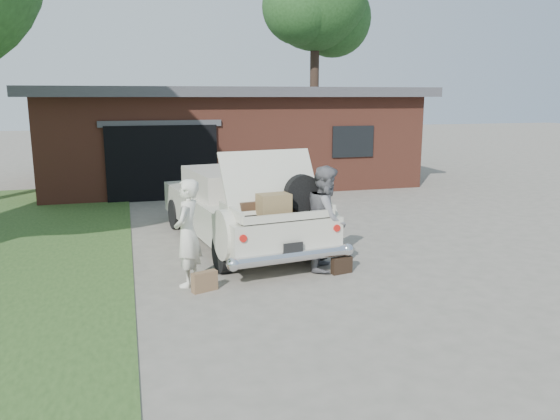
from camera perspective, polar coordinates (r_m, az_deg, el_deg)
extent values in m
plane|color=gray|center=(9.14, 1.03, -7.51)|extent=(90.00, 90.00, 0.00)
cube|color=brown|center=(20.12, -5.72, 7.42)|extent=(12.00, 7.00, 3.00)
cube|color=#4C4C51|center=(20.06, -5.82, 12.12)|extent=(12.80, 7.80, 0.30)
cube|color=black|center=(16.45, -12.19, 4.83)|extent=(3.20, 0.30, 2.20)
cube|color=#4C4C51|center=(16.29, -12.35, 8.82)|extent=(3.50, 0.12, 0.18)
cube|color=black|center=(17.74, 7.62, 7.11)|extent=(1.40, 0.08, 1.00)
cylinder|color=#38281E|center=(27.38, 3.59, 11.84)|extent=(0.44, 0.44, 6.09)
sphere|color=#2C5F27|center=(28.47, 5.58, 19.26)|extent=(3.71, 3.71, 3.71)
sphere|color=#2C5F27|center=(26.79, 2.04, 20.49)|extent=(3.46, 3.46, 3.46)
cube|color=beige|center=(11.40, -4.34, -0.24)|extent=(2.69, 5.43, 0.68)
cube|color=beige|center=(11.58, -4.90, 2.95)|extent=(1.99, 2.30, 0.54)
cube|color=black|center=(12.51, -6.38, 3.48)|extent=(1.61, 0.31, 0.46)
cube|color=black|center=(10.67, -3.17, 2.09)|extent=(1.61, 0.31, 0.46)
cylinder|color=black|center=(9.56, -5.93, -4.53)|extent=(0.32, 0.71, 0.69)
cylinder|color=black|center=(10.25, 3.87, -3.38)|extent=(0.32, 0.71, 0.69)
cylinder|color=black|center=(12.88, -10.80, -0.42)|extent=(0.32, 0.71, 0.69)
cylinder|color=black|center=(13.39, -3.17, 0.25)|extent=(0.32, 0.71, 0.69)
cylinder|color=silver|center=(9.07, 1.33, -4.90)|extent=(2.14, 0.49, 0.19)
cylinder|color=#A5140F|center=(8.72, -3.95, -2.92)|extent=(0.14, 0.12, 0.12)
cylinder|color=#A5140F|center=(9.41, 5.86, -1.85)|extent=(0.14, 0.12, 0.12)
cube|color=black|center=(9.01, 1.39, -3.98)|extent=(0.35, 0.07, 0.18)
cube|color=black|center=(9.52, -0.38, -0.41)|extent=(1.76, 1.36, 0.04)
cube|color=beige|center=(9.21, -5.14, -0.22)|extent=(0.22, 1.14, 0.19)
cube|color=beige|center=(9.86, 4.06, 0.60)|extent=(0.22, 1.14, 0.19)
cube|color=beige|center=(9.00, 1.07, -0.73)|extent=(1.66, 0.30, 0.12)
cube|color=beige|center=(9.67, -1.02, 3.02)|extent=(1.82, 0.88, 1.05)
cube|color=#4F3522|center=(9.57, -2.61, 0.43)|extent=(0.73, 0.53, 0.22)
cube|color=#93784B|center=(9.27, -0.66, 0.57)|extent=(0.58, 0.42, 0.37)
cube|color=black|center=(9.68, 0.31, 0.53)|extent=(0.69, 0.51, 0.20)
cylinder|color=black|center=(9.61, 2.34, 1.80)|extent=(0.67, 0.26, 0.65)
imported|color=silver|center=(8.88, -9.64, -2.39)|extent=(0.64, 0.75, 1.74)
imported|color=slate|center=(9.63, 4.86, -0.83)|extent=(1.01, 1.11, 1.85)
cube|color=brown|center=(8.75, -7.89, -7.41)|extent=(0.43, 0.27, 0.32)
cube|color=black|center=(9.58, 6.46, -5.76)|extent=(0.40, 0.20, 0.29)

